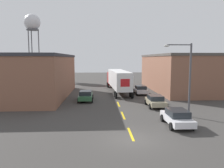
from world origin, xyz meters
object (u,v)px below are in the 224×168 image
(water_tower, at_px, (32,23))
(parked_car_left_far, at_px, (86,96))
(street_lamp, at_px, (187,74))
(parked_car_right_mid, at_px, (155,101))
(semi_truck, at_px, (118,79))
(parked_car_right_far, at_px, (141,90))
(parked_car_right_near, at_px, (177,117))

(water_tower, bearing_deg, parked_car_left_far, -64.03)
(street_lamp, bearing_deg, parked_car_right_mid, 112.18)
(parked_car_left_far, relative_size, water_tower, 0.22)
(semi_truck, relative_size, water_tower, 0.84)
(parked_car_right_far, relative_size, parked_car_right_mid, 1.00)
(semi_truck, relative_size, parked_car_left_far, 3.76)
(semi_truck, xyz_separation_m, parked_car_left_far, (-5.32, -8.57, -1.56))
(parked_car_right_far, height_order, parked_car_left_far, same)
(semi_truck, distance_m, street_lamp, 18.69)
(parked_car_right_mid, xyz_separation_m, street_lamp, (1.96, -4.80, 3.68))
(parked_car_right_near, bearing_deg, parked_car_right_mid, 90.00)
(street_lamp, bearing_deg, semi_truck, 107.62)
(parked_car_left_far, xyz_separation_m, water_tower, (-17.99, 36.94, 15.73))
(parked_car_right_near, relative_size, parked_car_left_far, 1.00)
(parked_car_left_far, bearing_deg, semi_truck, 58.16)
(semi_truck, bearing_deg, water_tower, 126.22)
(semi_truck, distance_m, water_tower, 39.35)
(parked_car_right_mid, height_order, street_lamp, street_lamp)
(parked_car_right_near, xyz_separation_m, street_lamp, (1.96, 3.01, 3.68))
(water_tower, bearing_deg, parked_car_right_near, -61.20)
(parked_car_right_mid, xyz_separation_m, parked_car_right_near, (0.00, -7.81, 0.00))
(parked_car_right_mid, relative_size, street_lamp, 0.57)
(parked_car_right_near, distance_m, parked_car_left_far, 15.09)
(parked_car_right_near, relative_size, street_lamp, 0.57)
(parked_car_right_mid, distance_m, street_lamp, 6.36)
(water_tower, bearing_deg, parked_car_right_far, -49.32)
(street_lamp, bearing_deg, parked_car_right_far, 97.60)
(water_tower, bearing_deg, parked_car_right_mid, -56.82)
(semi_truck, bearing_deg, parked_car_right_near, -83.16)
(semi_truck, height_order, parked_car_right_near, semi_truck)
(parked_car_left_far, bearing_deg, street_lamp, -39.83)
(parked_car_right_mid, bearing_deg, street_lamp, -67.82)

